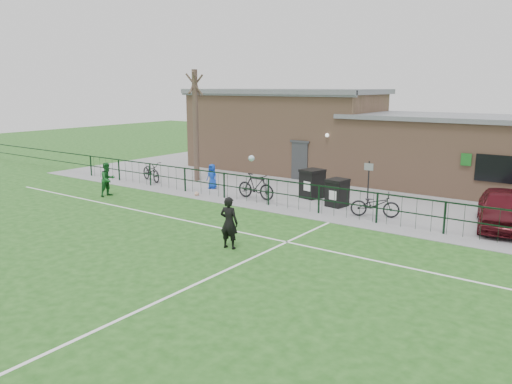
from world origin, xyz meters
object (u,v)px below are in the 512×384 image
Objects in this scene: sign_post at (368,184)px; wheelie_bin_right at (337,194)px; wheelie_bin_left at (312,185)px; ball_ground at (197,194)px; bicycle_e at (375,205)px; outfield_player at (108,179)px; bicycle_c at (151,171)px; bare_tree at (196,126)px; spectator_child at (212,176)px; car_maroon at (503,208)px; bicycle_d at (256,186)px.

wheelie_bin_right is at bearing -152.14° from sign_post.
wheelie_bin_left is 5.74× the size of ball_ground.
outfield_player is (-11.84, -3.68, 0.28)m from bicycle_e.
wheelie_bin_right is 5.09× the size of ball_ground.
bicycle_e is at bearing -71.14° from bicycle_c.
ball_ground is (-8.42, -1.24, -0.41)m from bicycle_e.
bare_tree reaches higher than bicycle_c.
outfield_player reaches higher than wheelie_bin_left.
spectator_child is 5.09m from outfield_player.
car_maroon is 2.61× the size of outfield_player.
wheelie_bin_left reaches higher than bicycle_d.
spectator_child is at bearing -173.89° from sign_post.
wheelie_bin_right is at bearing 48.17° from bicycle_e.
ball_ground is (4.56, -1.33, -0.45)m from bicycle_c.
bare_tree reaches higher than outfield_player.
sign_post is (1.14, 0.60, 0.44)m from wheelie_bin_right.
bare_tree is 3.06× the size of bicycle_d.
spectator_child reaches higher than bicycle_e.
bicycle_d reaches higher than bicycle_e.
bare_tree is 3.00× the size of sign_post.
bicycle_e is at bearing 8.39° from ball_ground.
bicycle_d is 1.03× the size of bicycle_e.
bare_tree reaches higher than wheelie_bin_right.
ball_ground is (2.67, -2.94, -2.89)m from bare_tree.
wheelie_bin_right is at bearing 172.93° from car_maroon.
ball_ground is (-2.69, -1.08, -0.50)m from bicycle_d.
bare_tree reaches higher than bicycle_e.
bicycle_d reaches higher than ball_ground.
bare_tree is 15.66m from car_maroon.
ball_ground is at bearing 76.64° from bicycle_e.
bare_tree is 11.49m from bicycle_e.
bicycle_d is (-4.84, -1.51, -0.41)m from sign_post.
outfield_player is (-16.23, -4.98, 0.07)m from car_maroon.
car_maroon reaches higher than wheelie_bin_right.
sign_post reaches higher than ball_ground.
ball_ground is (0.51, -1.73, -0.54)m from spectator_child.
bicycle_c is (-1.89, -1.62, -2.44)m from bare_tree.
sign_post is 1.02× the size of bicycle_d.
bare_tree is at bearing -167.45° from wheelie_bin_left.
sign_post is at bearing -1.98° from bare_tree.
wheelie_bin_left is 2.88m from sign_post.
spectator_child is at bearing -29.35° from bare_tree.
wheelie_bin_left is at bearing -61.60° from bicycle_c.
wheelie_bin_right is 0.69× the size of outfield_player.
wheelie_bin_right is 0.57× the size of bicycle_d.
car_maroon is 4.59m from bicycle_e.
wheelie_bin_right reaches higher than ball_ground.
bare_tree reaches higher than car_maroon.
outfield_player is at bearing 118.92° from bicycle_d.
spectator_child is at bearing 171.48° from car_maroon.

